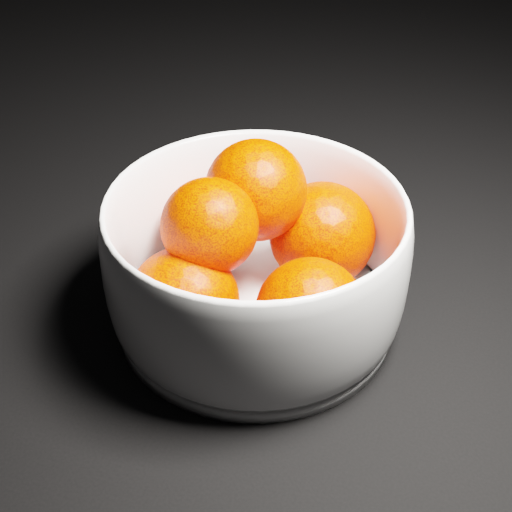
% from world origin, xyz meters
% --- Properties ---
extents(bowl, '(0.22, 0.22, 0.11)m').
position_xyz_m(bowl, '(0.15, 0.25, 0.05)').
color(bowl, white).
rests_on(bowl, ground).
extents(orange_pile, '(0.17, 0.19, 0.12)m').
position_xyz_m(orange_pile, '(0.15, 0.25, 0.06)').
color(orange_pile, '#FF2700').
rests_on(orange_pile, bowl).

